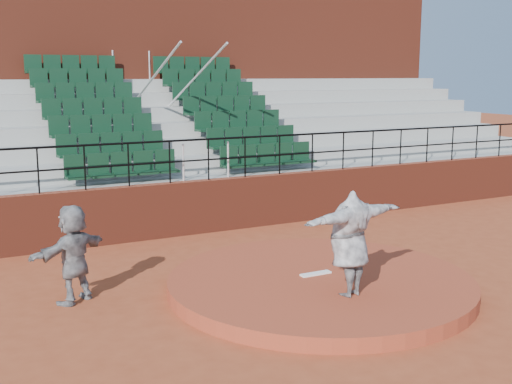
{
  "coord_description": "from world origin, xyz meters",
  "views": [
    {
      "loc": [
        -6.18,
        -9.29,
        3.84
      ],
      "look_at": [
        0.0,
        2.5,
        1.4
      ],
      "focal_mm": 45.0,
      "sensor_mm": 36.0,
      "label": 1
    }
  ],
  "objects": [
    {
      "name": "wall_railing",
      "position": [
        0.0,
        5.0,
        2.03
      ],
      "size": [
        24.04,
        0.05,
        1.03
      ],
      "color": "black",
      "rests_on": "boundary_wall"
    },
    {
      "name": "ground",
      "position": [
        0.0,
        0.0,
        0.0
      ],
      "size": [
        90.0,
        90.0,
        0.0
      ],
      "primitive_type": "plane",
      "color": "#933E21",
      "rests_on": "ground"
    },
    {
      "name": "pitching_rubber",
      "position": [
        0.0,
        0.15,
        0.27
      ],
      "size": [
        0.6,
        0.15,
        0.03
      ],
      "primitive_type": "cube",
      "color": "white",
      "rests_on": "pitchers_mound"
    },
    {
      "name": "press_box_facade",
      "position": [
        0.0,
        12.6,
        3.55
      ],
      "size": [
        24.0,
        3.0,
        7.1
      ],
      "primitive_type": "cube",
      "color": "maroon",
      "rests_on": "ground"
    },
    {
      "name": "fielder",
      "position": [
        -4.05,
        1.45,
        0.85
      ],
      "size": [
        1.61,
        1.24,
        1.7
      ],
      "primitive_type": "imported",
      "rotation": [
        0.0,
        0.0,
        3.68
      ],
      "color": "black",
      "rests_on": "ground"
    },
    {
      "name": "boundary_wall",
      "position": [
        0.0,
        5.0,
        0.65
      ],
      "size": [
        24.0,
        0.3,
        1.3
      ],
      "primitive_type": "cube",
      "color": "maroon",
      "rests_on": "ground"
    },
    {
      "name": "pitcher",
      "position": [
        -0.12,
        -1.04,
        1.13
      ],
      "size": [
        2.24,
        1.0,
        1.76
      ],
      "primitive_type": "imported",
      "rotation": [
        0.0,
        0.0,
        3.34
      ],
      "color": "black",
      "rests_on": "pitchers_mound"
    },
    {
      "name": "seating_deck",
      "position": [
        0.0,
        8.65,
        1.43
      ],
      "size": [
        24.0,
        5.97,
        4.63
      ],
      "color": "gray",
      "rests_on": "ground"
    },
    {
      "name": "pitchers_mound",
      "position": [
        0.0,
        0.0,
        0.12
      ],
      "size": [
        5.5,
        5.5,
        0.25
      ],
      "primitive_type": "cylinder",
      "color": "#963921",
      "rests_on": "ground"
    }
  ]
}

